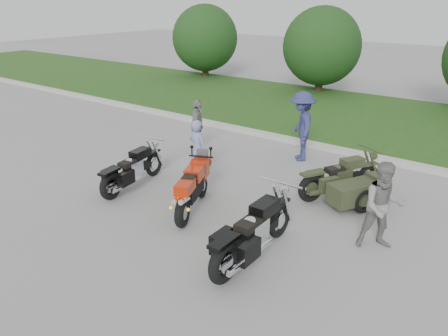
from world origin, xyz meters
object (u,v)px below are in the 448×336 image
Objects in this scene: person_back at (197,126)px; cruiser_left at (131,171)px; sportbike_red at (192,187)px; person_grey at (383,206)px; person_stripe at (198,150)px; person_denim at (301,126)px; cruiser_right at (252,235)px; cruiser_sidecar at (349,186)px.

cruiser_left is at bearing 157.37° from person_back.
cruiser_left is (-2.00, 0.06, -0.13)m from sportbike_red.
person_grey is (5.70, 0.94, 0.39)m from cruiser_left.
sportbike_red is at bearing 136.39° from person_stripe.
person_grey is (3.70, 1.01, 0.26)m from sportbike_red.
person_denim is at bearing 62.36° from sportbike_red.
sportbike_red is 1.87m from person_stripe.
cruiser_right is 1.51× the size of person_grey.
person_stripe reaches higher than cruiser_sidecar.
sportbike_red reaches higher than cruiser_left.
person_denim reaches higher than person_stripe.
sportbike_red reaches higher than cruiser_sidecar.
person_back is at bearing 104.96° from sportbike_red.
cruiser_sidecar is at bearing -155.46° from person_stripe.
person_back is (-2.46, 3.09, 0.21)m from sportbike_red.
cruiser_right is 1.60× the size of person_back.
person_grey is at bearing 8.92° from person_denim.
cruiser_right is 3.26m from cruiser_sidecar.
person_denim is (1.41, 2.82, 0.21)m from person_stripe.
person_denim is at bearing 101.04° from person_grey.
person_back is (-2.77, -1.23, -0.19)m from person_denim.
person_stripe is 3.16m from person_denim.
person_stripe is at bearing -137.10° from cruiser_sidecar.
person_stripe is 0.79× the size of person_denim.
cruiser_sidecar is at bearing 20.47° from sportbike_red.
person_grey reaches higher than person_back.
person_grey reaches higher than sportbike_red.
sportbike_red is 0.77× the size of cruiser_right.
cruiser_left is 5.10m from cruiser_sidecar.
cruiser_sidecar is 2.96m from person_denim.
person_back is at bearing -102.73° from person_denim.
cruiser_right is at bearing -161.91° from person_back.
person_denim reaches higher than sportbike_red.
person_grey is at bearing 46.67° from cruiser_right.
person_denim reaches higher than person_grey.
sportbike_red is 1.17× the size of person_grey.
sportbike_red is at bearing 160.60° from person_grey.
cruiser_sidecar is 3.75m from person_stripe.
person_denim is at bearing 107.94° from cruiser_right.
cruiser_left is at bearing 67.86° from person_stripe.
person_back reaches higher than cruiser_sidecar.
cruiser_left is 1.35× the size of person_grey.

